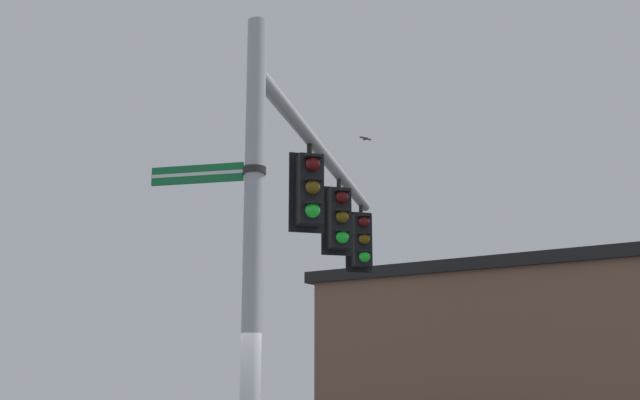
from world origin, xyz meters
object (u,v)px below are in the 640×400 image
bird_flying (365,139)px  street_name_sign (221,173)px  traffic_light_nearest_pole (310,189)px  traffic_light_mid_outer (362,240)px  traffic_light_mid_inner (339,218)px

bird_flying → street_name_sign: bearing=61.2°
street_name_sign → bird_flying: (-4.61, -8.36, 3.35)m
traffic_light_nearest_pole → traffic_light_mid_outer: size_ratio=1.00×
street_name_sign → bird_flying: size_ratio=4.07×
street_name_sign → traffic_light_nearest_pole: bearing=-127.5°
traffic_light_nearest_pole → street_name_sign: traffic_light_nearest_pole is taller
traffic_light_mid_inner → traffic_light_mid_outer: same height
traffic_light_nearest_pole → bird_flying: bearing=-115.6°
traffic_light_mid_outer → bird_flying: bearing=-110.9°
traffic_light_nearest_pole → street_name_sign: (1.62, 2.11, -0.41)m
traffic_light_mid_outer → street_name_sign: bearing=58.1°
traffic_light_nearest_pole → traffic_light_mid_inner: same height
traffic_light_mid_inner → street_name_sign: traffic_light_mid_inner is taller
traffic_light_nearest_pole → street_name_sign: bearing=52.5°
traffic_light_mid_outer → traffic_light_mid_inner: bearing=61.5°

